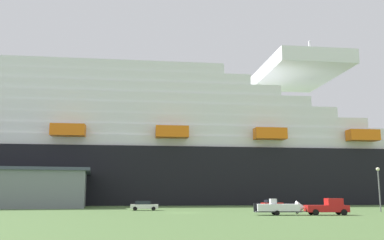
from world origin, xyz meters
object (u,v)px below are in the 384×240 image
Objects in this scene: small_boat_on_trailer at (282,208)px; parked_car_white_van at (144,205)px; parked_car_red_hatchback at (272,204)px; cruise_ship at (77,148)px; pickup_truck at (328,207)px; street_lamp at (379,182)px.

small_boat_on_trailer is 25.84m from parked_car_white_van.
small_boat_on_trailer is 1.76× the size of parked_car_red_hatchback.
cruise_ship is 43.12× the size of pickup_truck.
parked_car_white_van is 28.52m from parked_car_red_hatchback.
street_lamp reaches higher than small_boat_on_trailer.
cruise_ship reaches higher than pickup_truck.
cruise_ship reaches higher than parked_car_red_hatchback.
small_boat_on_trailer is 31.04m from parked_car_red_hatchback.
street_lamp is 24.69m from parked_car_red_hatchback.
street_lamp is at bearing -48.88° from cruise_ship.
pickup_truck is (37.77, -66.01, -14.10)m from cruise_ship.
small_boat_on_trailer reaches higher than parked_car_red_hatchback.
parked_car_white_van is (-22.90, 20.60, -0.21)m from pickup_truck.
parked_car_white_van is (-35.98, 12.84, -3.78)m from street_lamp.
cruise_ship is 57.64× the size of parked_car_red_hatchback.
cruise_ship is 49.87m from parked_car_white_van.
parked_car_red_hatchback is (41.66, -35.64, -14.31)m from cruise_ship.
cruise_ship is 51.92× the size of parked_car_white_van.
small_boat_on_trailer is at bearing -64.03° from cruise_ship.
street_lamp is 38.39m from parked_car_white_van.
cruise_ship is 78.03m from street_lamp.
parked_car_white_van is at bearing 130.59° from small_boat_on_trailer.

